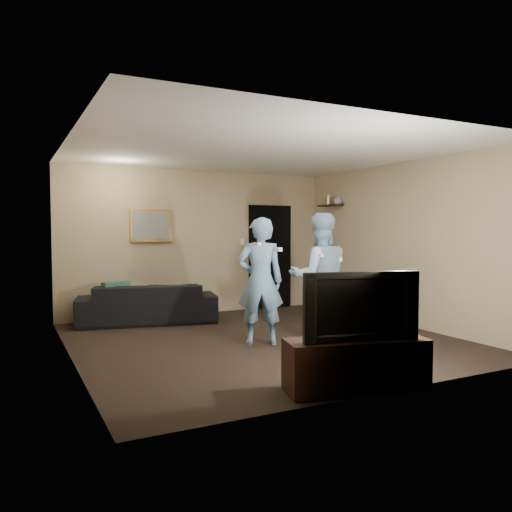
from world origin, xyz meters
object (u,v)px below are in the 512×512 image
sofa (147,303)px  television (357,305)px  wii_player_right (320,277)px  wii_player_left (260,281)px  tv_console (356,364)px

sofa → television: size_ratio=1.97×
television → wii_player_right: size_ratio=0.64×
sofa → wii_player_left: wii_player_left is taller
wii_player_left → sofa: bearing=113.3°
television → wii_player_right: 2.16m
sofa → tv_console: 4.40m
tv_console → television: bearing=14.0°
television → wii_player_right: wii_player_right is taller
tv_console → wii_player_left: size_ratio=0.80×
wii_player_left → wii_player_right: size_ratio=0.96×
tv_console → television: size_ratio=1.20×
wii_player_right → television: bearing=-114.9°
sofa → wii_player_left: bearing=125.7°
wii_player_left → tv_console: bearing=-91.8°
tv_console → wii_player_left: (0.07, 2.11, 0.60)m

